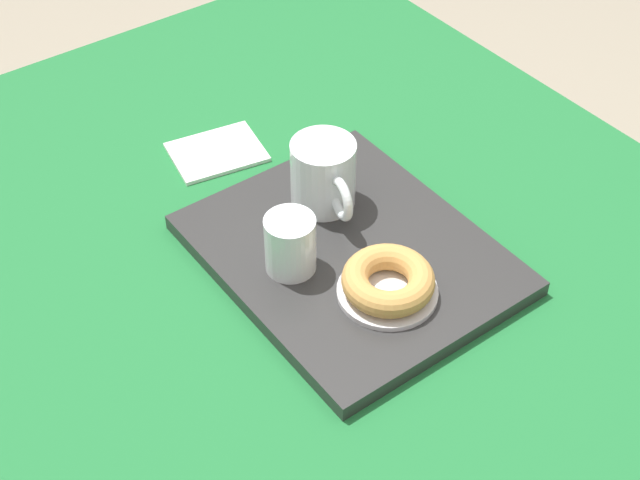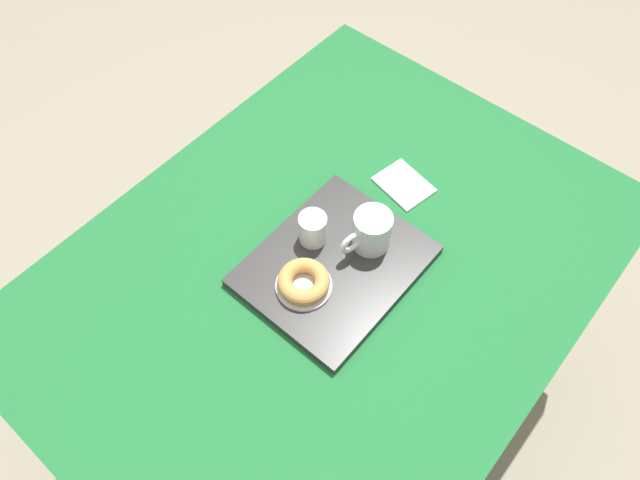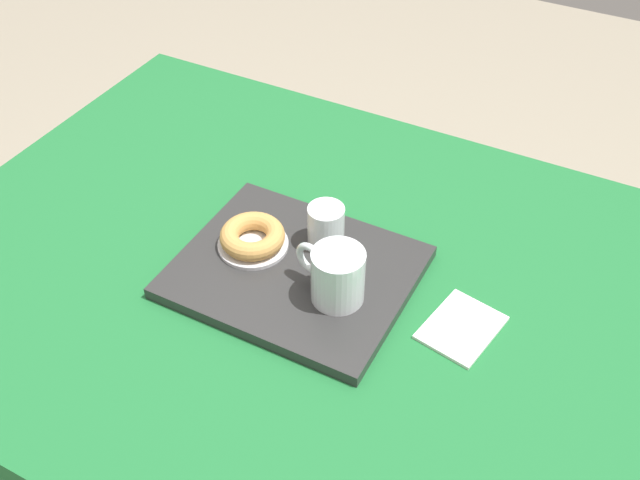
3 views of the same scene
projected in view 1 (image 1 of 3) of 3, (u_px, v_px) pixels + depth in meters
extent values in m
cube|color=#1E6B33|center=(342.00, 272.00, 1.19)|extent=(1.35, 1.02, 0.03)
cube|color=#1E6B33|center=(594.00, 175.00, 1.47)|extent=(1.35, 0.01, 0.14)
cube|color=#1E6B33|center=(112.00, 89.00, 1.64)|extent=(0.01, 1.02, 0.14)
cylinder|color=brown|center=(328.00, 162.00, 1.98)|extent=(0.06, 0.06, 0.75)
cube|color=#2D2D2D|center=(348.00, 252.00, 1.18)|extent=(0.39, 0.32, 0.02)
cylinder|color=white|center=(323.00, 174.00, 1.20)|extent=(0.09, 0.09, 0.09)
cylinder|color=#B27523|center=(323.00, 179.00, 1.21)|extent=(0.07, 0.07, 0.07)
torus|color=white|center=(341.00, 199.00, 1.16)|extent=(0.06, 0.03, 0.06)
cylinder|color=white|center=(290.00, 244.00, 1.12)|extent=(0.06, 0.06, 0.08)
cylinder|color=silver|center=(291.00, 252.00, 1.13)|extent=(0.05, 0.05, 0.04)
cylinder|color=silver|center=(387.00, 292.00, 1.11)|extent=(0.12, 0.12, 0.01)
torus|color=tan|center=(387.00, 281.00, 1.10)|extent=(0.11, 0.11, 0.03)
cube|color=white|center=(217.00, 152.00, 1.34)|extent=(0.12, 0.15, 0.01)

